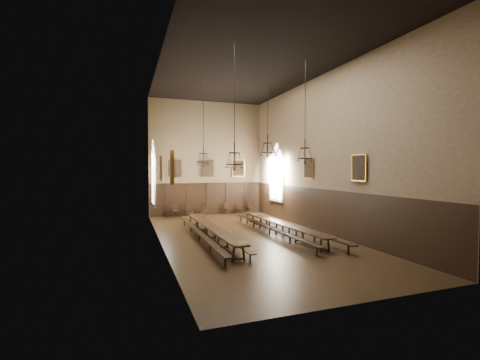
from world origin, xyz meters
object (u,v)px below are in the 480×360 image
chair_1 (176,213)px  bench_left_inner (221,234)px  bench_left_outer (199,235)px  chair_0 (165,214)px  chandelier_back_right (268,148)px  table_right (279,228)px  chair_3 (204,212)px  chair_7 (250,210)px  chandelier_front_left (235,155)px  chandelier_back_left (203,156)px  bench_right_outer (289,228)px  chair_6 (239,210)px  bench_right_inner (270,229)px  chair_2 (190,212)px  chandelier_front_right (305,151)px  table_left (211,232)px  chair_5 (227,211)px

chair_1 → bench_left_inner: bearing=-94.2°
bench_left_outer → chair_0: bearing=95.2°
chandelier_back_right → table_right: bearing=-98.4°
chair_3 → chair_7: 3.91m
chandelier_front_left → chandelier_back_left: bearing=90.3°
bench_right_outer → chair_6: 8.50m
bench_left_outer → chandelier_back_right: (4.86, 2.38, 4.64)m
chair_3 → chair_7: size_ratio=1.08×
bench_right_inner → chair_2: (-2.90, 8.41, -0.01)m
bench_right_inner → chair_0: size_ratio=11.57×
bench_left_inner → chair_2: bearing=90.2°
bench_left_inner → chandelier_front_right: chandelier_front_right is taller
chair_6 → table_left: bearing=-97.9°
bench_right_inner → bench_right_outer: bench_right_outer is taller
chair_5 → chandelier_front_left: bearing=-118.2°
chair_5 → chandelier_front_left: 12.51m
bench_left_inner → chandelier_front_right: 6.00m
table_right → chair_3: 8.93m
bench_right_inner → chair_1: bearing=115.3°
chair_2 → chair_7: size_ratio=1.03×
chair_5 → chandelier_back_left: (-3.22, -5.62, 4.14)m
table_right → chair_5: chair_5 is taller
bench_right_outer → chandelier_front_left: bearing=-144.6°
chair_7 → chandelier_front_right: size_ratio=0.18×
chandelier_back_right → chair_5: bearing=96.7°
bench_left_outer → table_right: bearing=-0.5°
chandelier_back_left → chandelier_front_right: bearing=-51.2°
bench_right_outer → chandelier_front_left: 6.55m
chair_3 → chandelier_back_right: chandelier_back_right is taller
bench_right_inner → table_right: bearing=-23.4°
chair_3 → chandelier_back_left: (-1.30, -5.64, 4.13)m
chandelier_front_left → bench_left_inner: bearing=86.2°
bench_right_inner → chandelier_front_left: 5.85m
bench_left_outer → chair_3: (2.21, 8.59, 0.00)m
table_left → chair_6: chair_6 is taller
chair_2 → bench_right_outer: bearing=-48.9°
chandelier_back_right → chandelier_front_right: bearing=-89.5°
bench_right_outer → chair_2: 9.38m
chair_5 → chair_7: (1.99, 0.03, -0.01)m
bench_right_inner → chair_7: chair_7 is taller
chair_1 → chandelier_front_left: chandelier_front_left is taller
bench_left_outer → chandelier_back_right: bearing=26.1°
chair_5 → chair_6: chair_5 is taller
bench_left_inner → chair_6: (4.00, 8.77, -0.01)m
bench_left_outer → chair_2: 8.66m
bench_left_outer → chair_3: chair_3 is taller
chandelier_back_left → table_right: bearing=-39.7°
table_right → chair_5: (-0.37, 8.61, -0.07)m
chair_2 → chair_6: bearing=16.1°
table_left → bench_right_inner: bearing=1.9°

